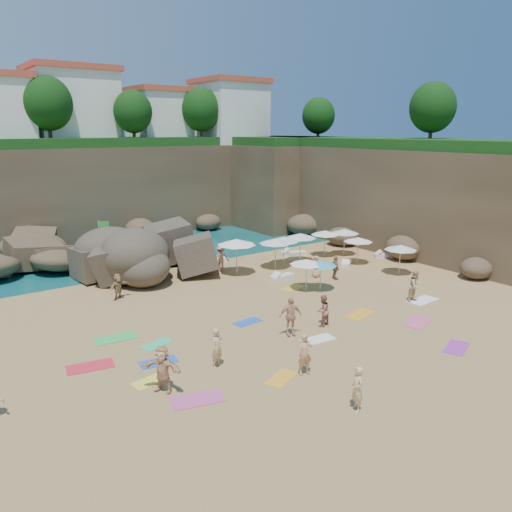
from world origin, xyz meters
TOP-DOWN VIEW (x-y plane):
  - ground at (0.00, 0.00)m, footprint 120.00×120.00m
  - seawater at (0.00, 30.00)m, footprint 120.00×120.00m
  - cliff_back at (2.00, 25.00)m, footprint 44.00×8.00m
  - cliff_right at (19.00, 8.00)m, footprint 8.00×30.00m
  - cliff_corner at (17.00, 20.00)m, footprint 10.00×12.00m
  - clifftop_buildings at (2.96, 25.79)m, footprint 28.48×9.48m
  - clifftop_trees at (4.78, 19.52)m, footprint 35.60×23.82m
  - rock_outcrop at (-1.80, 9.37)m, footprint 9.62×8.00m
  - flag_pole at (-4.55, 11.56)m, footprint 0.71×0.16m
  - parasol_0 at (2.60, 6.01)m, footprint 2.59×2.59m
  - parasol_1 at (5.62, 5.65)m, footprint 2.29×2.29m
  - parasol_2 at (12.33, 5.53)m, footprint 2.18×2.18m
  - parasol_3 at (11.23, 3.13)m, footprint 2.08×2.08m
  - parasol_4 at (10.83, 6.14)m, footprint 2.14×2.14m
  - parasol_5 at (8.15, 5.91)m, footprint 2.30×2.30m
  - parasol_7 at (6.66, 5.99)m, footprint 2.22×2.22m
  - parasol_8 at (11.48, -0.41)m, footprint 2.14×2.14m
  - parasol_9 at (4.10, 0.70)m, footprint 2.06×2.06m
  - parasol_10 at (4.80, 0.21)m, footprint 1.97×1.97m
  - lounger_0 at (3.17, 9.66)m, footprint 1.85×0.78m
  - lounger_1 at (9.12, 7.75)m, footprint 2.04×1.27m
  - lounger_2 at (8.29, 4.37)m, footprint 1.60×1.35m
  - lounger_3 at (4.41, 3.36)m, footprint 1.82×0.77m
  - lounger_4 at (14.45, 3.17)m, footprint 1.80×1.36m
  - lounger_5 at (10.38, 3.36)m, footprint 1.62×1.38m
  - towel_0 at (-7.40, -2.88)m, footprint 1.68×1.01m
  - towel_1 at (-7.56, -6.49)m, footprint 2.10×1.42m
  - towel_2 at (-4.10, -7.03)m, footprint 1.69×1.29m
  - towel_3 at (-6.67, -1.18)m, footprint 1.65×1.15m
  - towel_4 at (-8.34, -4.20)m, footprint 1.57×0.98m
  - towel_5 at (-0.34, -5.13)m, footprint 1.66×0.97m
  - towel_6 at (4.05, -9.48)m, footprint 1.88×1.39m
  - towel_7 at (-9.86, -1.60)m, footprint 2.03×1.29m
  - towel_8 at (-1.77, -1.43)m, footprint 1.49×0.81m
  - towel_9 at (5.22, -6.56)m, footprint 2.09×1.46m
  - towel_10 at (3.64, -4.08)m, footprint 2.01×1.31m
  - towel_11 at (-7.94, 0.56)m, footprint 2.05×1.19m
  - towel_12 at (3.76, 1.50)m, footprint 1.68×1.02m
  - towel_13 at (8.23, -4.67)m, footprint 1.96×1.08m
  - person_stand_0 at (-5.61, -4.72)m, footprint 0.72×0.61m
  - person_stand_1 at (0.96, -4.02)m, footprint 0.88×0.74m
  - person_stand_2 at (2.23, 7.43)m, footprint 1.29×0.86m
  - person_stand_3 at (7.13, 1.26)m, footprint 0.66×0.99m
  - person_stand_4 at (6.46, 2.39)m, footprint 0.73×0.81m
  - person_stand_5 at (-5.70, 5.93)m, footprint 1.44×0.97m
  - person_stand_6 at (-3.43, -10.35)m, footprint 0.59×0.70m
  - person_lie_1 at (-1.10, -3.98)m, footprint 1.63×2.14m
  - person_lie_3 at (-8.30, -5.21)m, footprint 2.43×2.40m
  - person_lie_4 at (-3.13, -7.31)m, footprint 1.00×1.78m
  - person_lie_5 at (7.73, -4.45)m, footprint 0.91×1.81m

SIDE VIEW (x-z plane):
  - ground at x=0.00m, z-range 0.00..0.00m
  - rock_outcrop at x=-1.80m, z-range -1.69..1.69m
  - seawater at x=0.00m, z-range 0.00..0.00m
  - towel_8 at x=-1.77m, z-range 0.00..0.03m
  - towel_4 at x=-8.34m, z-range 0.00..0.03m
  - towel_3 at x=-6.67m, z-range 0.00..0.03m
  - towel_2 at x=-4.10m, z-range 0.00..0.03m
  - towel_5 at x=-0.34m, z-range 0.00..0.03m
  - towel_0 at x=-7.40m, z-range 0.00..0.03m
  - towel_12 at x=3.76m, z-range 0.00..0.03m
  - towel_6 at x=4.05m, z-range 0.00..0.03m
  - towel_10 at x=3.64m, z-range 0.00..0.03m
  - towel_7 at x=-9.86m, z-range 0.00..0.03m
  - towel_9 at x=5.22m, z-range 0.00..0.03m
  - towel_13 at x=8.23m, z-range 0.00..0.03m
  - towel_1 at x=-7.56m, z-range 0.00..0.03m
  - towel_11 at x=-7.94m, z-range 0.00..0.03m
  - lounger_2 at x=8.29m, z-range 0.00..0.25m
  - lounger_5 at x=10.38m, z-range 0.00..0.25m
  - lounger_4 at x=14.45m, z-range 0.00..0.27m
  - lounger_3 at x=4.41m, z-range 0.00..0.28m
  - lounger_0 at x=3.17m, z-range 0.00..0.28m
  - lounger_1 at x=9.12m, z-range 0.00..0.30m
  - person_lie_4 at x=-3.13m, z-range 0.00..0.40m
  - person_lie_1 at x=-1.10m, z-range 0.00..0.46m
  - person_lie_3 at x=-8.30m, z-range 0.00..0.48m
  - person_lie_5 at x=7.73m, z-range 0.00..0.68m
  - person_stand_4 at x=6.46m, z-range 0.00..1.47m
  - person_stand_5 at x=-5.70m, z-range 0.00..1.51m
  - person_stand_3 at x=7.13m, z-range 0.00..1.56m
  - person_stand_1 at x=0.96m, z-range 0.00..1.61m
  - person_stand_6 at x=-3.43m, z-range 0.00..1.65m
  - person_stand_0 at x=-5.61m, z-range 0.00..1.70m
  - person_stand_2 at x=2.23m, z-range 0.00..1.85m
  - parasol_10 at x=4.80m, z-range 0.78..2.65m
  - parasol_9 at x=4.10m, z-range 0.82..2.77m
  - parasol_3 at x=11.23m, z-range 0.82..2.79m
  - parasol_4 at x=10.83m, z-range 0.85..2.88m
  - parasol_8 at x=11.48m, z-range 0.85..2.88m
  - parasol_2 at x=12.33m, z-range 0.86..2.93m
  - parasol_7 at x=6.66m, z-range 0.88..2.97m
  - parasol_1 at x=5.62m, z-range 0.90..3.06m
  - parasol_5 at x=8.15m, z-range 0.91..3.08m
  - parasol_0 at x=2.60m, z-range 1.02..3.48m
  - flag_pole at x=-4.55m, z-range 0.51..4.17m
  - cliff_back at x=2.00m, z-range 0.00..8.00m
  - cliff_right at x=19.00m, z-range 0.00..8.00m
  - cliff_corner at x=17.00m, z-range 0.00..8.00m
  - clifftop_buildings at x=2.96m, z-range 7.74..14.74m
  - clifftop_trees at x=4.78m, z-range 9.06..13.46m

